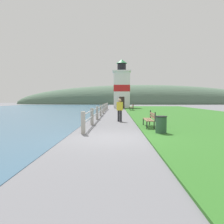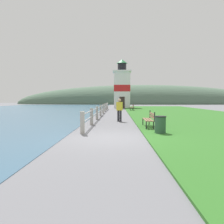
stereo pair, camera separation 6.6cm
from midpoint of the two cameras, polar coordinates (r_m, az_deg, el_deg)
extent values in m
plane|color=slate|center=(9.12, -0.14, -6.79)|extent=(160.00, 160.00, 0.00)
cube|color=#2D6623|center=(25.23, 18.05, -0.34)|extent=(12.00, 45.48, 0.06)
cube|color=#A8A399|center=(10.16, -7.56, -2.79)|extent=(0.18, 0.18, 1.05)
cube|color=#A8A399|center=(13.65, -5.21, -1.18)|extent=(0.18, 0.18, 1.05)
cube|color=#A8A399|center=(17.16, -3.83, -0.23)|extent=(0.18, 0.18, 1.05)
cube|color=#A8A399|center=(20.68, -2.92, 0.40)|extent=(0.18, 0.18, 1.05)
cube|color=#A8A399|center=(24.21, -2.27, 0.84)|extent=(0.18, 0.18, 1.05)
cube|color=#A8A399|center=(27.73, -1.78, 1.17)|extent=(0.18, 0.18, 1.05)
cube|color=#A8A399|center=(31.27, -1.41, 1.43)|extent=(0.18, 0.18, 1.05)
cube|color=#A8A399|center=(34.80, -1.11, 1.64)|extent=(0.18, 0.18, 1.05)
cylinder|color=#B2B2B7|center=(22.43, -2.57, 1.57)|extent=(0.06, 24.77, 0.06)
cylinder|color=#B2B2B7|center=(22.44, -2.57, 0.64)|extent=(0.06, 24.77, 0.06)
cube|color=brown|center=(12.28, 8.81, -1.97)|extent=(0.16, 1.93, 0.04)
cube|color=brown|center=(12.29, 9.49, -1.97)|extent=(0.16, 1.93, 0.04)
cube|color=brown|center=(12.31, 10.17, -1.97)|extent=(0.16, 1.93, 0.04)
cube|color=brown|center=(12.30, 10.59, -0.50)|extent=(0.10, 1.93, 0.11)
cube|color=brown|center=(12.31, 10.58, -1.23)|extent=(0.10, 1.93, 0.11)
cube|color=black|center=(11.37, 9.10, -3.65)|extent=(0.05, 0.05, 0.45)
cube|color=black|center=(13.23, 8.21, -2.65)|extent=(0.05, 0.05, 0.45)
cube|color=black|center=(11.42, 10.95, -3.64)|extent=(0.05, 0.05, 0.45)
cube|color=black|center=(13.27, 9.80, -2.64)|extent=(0.05, 0.05, 0.45)
cube|color=black|center=(11.38, 11.22, -1.29)|extent=(0.05, 0.05, 0.49)
cube|color=black|center=(13.23, 10.03, -0.62)|extent=(0.05, 0.05, 0.49)
cube|color=brown|center=(30.25, 4.91, 1.25)|extent=(0.12, 1.85, 0.04)
cube|color=brown|center=(30.26, 5.18, 1.25)|extent=(0.12, 1.85, 0.04)
cube|color=brown|center=(30.27, 5.46, 1.25)|extent=(0.12, 1.85, 0.04)
cube|color=brown|center=(30.26, 5.63, 1.85)|extent=(0.06, 1.85, 0.11)
cube|color=brown|center=(30.27, 5.63, 1.55)|extent=(0.06, 1.85, 0.11)
cube|color=black|center=(29.36, 4.93, 0.71)|extent=(0.05, 0.05, 0.45)
cube|color=black|center=(31.16, 4.74, 0.86)|extent=(0.05, 0.05, 0.45)
cube|color=black|center=(29.38, 5.65, 0.70)|extent=(0.05, 0.05, 0.45)
cube|color=black|center=(31.18, 5.41, 0.86)|extent=(0.05, 0.05, 0.45)
cube|color=black|center=(29.37, 5.75, 1.62)|extent=(0.05, 0.05, 0.49)
cube|color=black|center=(31.17, 5.51, 1.73)|extent=(0.05, 0.05, 0.49)
cube|color=white|center=(39.17, 2.66, 5.70)|extent=(2.80, 2.80, 6.33)
cube|color=red|center=(39.18, 2.67, 6.16)|extent=(2.84, 2.84, 1.14)
cube|color=white|center=(39.43, 2.68, 10.48)|extent=(3.22, 3.22, 0.25)
cylinder|color=black|center=(39.54, 2.68, 11.61)|extent=(1.54, 1.54, 1.32)
cone|color=#23703D|center=(39.70, 2.69, 13.08)|extent=(1.92, 1.92, 0.73)
cube|color=#332823|center=(37.72, 2.70, 2.50)|extent=(0.90, 0.06, 2.00)
cylinder|color=#28282D|center=(15.66, 1.78, -1.03)|extent=(0.15, 0.15, 0.80)
cylinder|color=#28282D|center=(15.58, 2.38, -1.05)|extent=(0.15, 0.15, 0.80)
cube|color=yellow|center=(15.58, 2.08, 1.53)|extent=(0.45, 0.37, 0.60)
sphere|color=tan|center=(15.58, 2.09, 3.11)|extent=(0.22, 0.22, 0.22)
cylinder|color=#2D5138|center=(10.24, 12.67, -3.48)|extent=(0.50, 0.50, 0.80)
cylinder|color=black|center=(10.20, 12.70, -1.14)|extent=(0.54, 0.54, 0.04)
ellipsoid|color=#4C6651|center=(69.74, 7.90, 2.08)|extent=(80.00, 16.00, 12.00)
camera|label=1|loc=(0.03, -89.91, 0.01)|focal=35.00mm
camera|label=2|loc=(0.03, 90.09, -0.01)|focal=35.00mm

